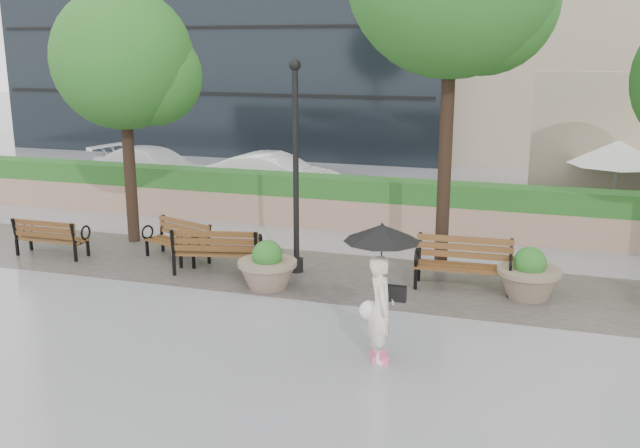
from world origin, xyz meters
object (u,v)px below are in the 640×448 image
(bench_0, at_px, (52,245))
(bench_3, at_px, (463,275))
(pedestrian, at_px, (381,279))
(bench_1, at_px, (178,249))
(planter_left, at_px, (267,270))
(planter_right, at_px, (529,278))
(car_left, at_px, (155,168))
(lamppost, at_px, (296,181))
(bench_2, at_px, (218,260))
(car_right, at_px, (275,176))

(bench_0, relative_size, bench_3, 0.86)
(pedestrian, bearing_deg, bench_1, 36.33)
(bench_0, height_order, planter_left, planter_left)
(planter_right, distance_m, car_left, 14.41)
(bench_1, xyz_separation_m, car_left, (-4.79, 7.24, 0.42))
(bench_0, bearing_deg, lamppost, -174.06)
(lamppost, bearing_deg, pedestrian, -54.34)
(lamppost, height_order, pedestrian, lamppost)
(bench_2, relative_size, car_right, 0.46)
(bench_0, xyz_separation_m, car_right, (2.52, 7.50, 0.44))
(planter_left, height_order, car_left, car_left)
(bench_1, bearing_deg, car_right, 112.86)
(planter_right, distance_m, lamppost, 4.98)
(pedestrian, bearing_deg, bench_0, 50.04)
(pedestrian, bearing_deg, bench_3, -32.36)
(bench_0, distance_m, lamppost, 5.97)
(planter_right, bearing_deg, bench_0, -177.74)
(car_left, distance_m, pedestrian, 15.02)
(bench_0, xyz_separation_m, lamppost, (5.69, 0.58, 1.69))
(car_left, xyz_separation_m, pedestrian, (10.26, -10.95, 0.61))
(bench_2, height_order, planter_left, bench_2)
(car_right, bearing_deg, bench_1, -171.84)
(pedestrian, bearing_deg, car_left, 23.60)
(planter_right, xyz_separation_m, car_left, (-12.34, 7.44, 0.29))
(bench_1, xyz_separation_m, pedestrian, (5.47, -3.71, 1.03))
(planter_left, bearing_deg, lamppost, 79.98)
(lamppost, bearing_deg, planter_right, -2.07)
(planter_left, distance_m, planter_right, 5.02)
(bench_3, relative_size, pedestrian, 0.91)
(lamppost, distance_m, car_left, 10.60)
(planter_left, xyz_separation_m, planter_right, (4.93, 0.98, 0.01))
(bench_0, xyz_separation_m, pedestrian, (8.34, -3.11, 1.02))
(planter_right, bearing_deg, pedestrian, -120.55)
(lamppost, xyz_separation_m, car_left, (-7.61, 7.26, -1.28))
(bench_2, height_order, car_right, car_right)
(bench_3, xyz_separation_m, car_right, (-6.64, 6.97, 0.40))
(bench_3, distance_m, car_left, 13.29)
(planter_right, height_order, pedestrian, pedestrian)
(car_left, bearing_deg, bench_2, -130.15)
(pedestrian, bearing_deg, lamppost, 16.13)
(bench_0, xyz_separation_m, planter_right, (10.41, 0.41, 0.13))
(bench_1, relative_size, lamppost, 0.39)
(bench_1, bearing_deg, lamppost, 19.58)
(planter_left, bearing_deg, bench_2, 157.16)
(bench_2, height_order, planter_right, planter_right)
(bench_1, xyz_separation_m, planter_left, (2.62, -1.17, 0.12))
(planter_right, relative_size, lamppost, 0.27)
(bench_0, relative_size, car_right, 0.39)
(bench_2, xyz_separation_m, bench_3, (5.03, 0.53, 0.01))
(bench_2, xyz_separation_m, planter_left, (1.35, -0.57, 0.09))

